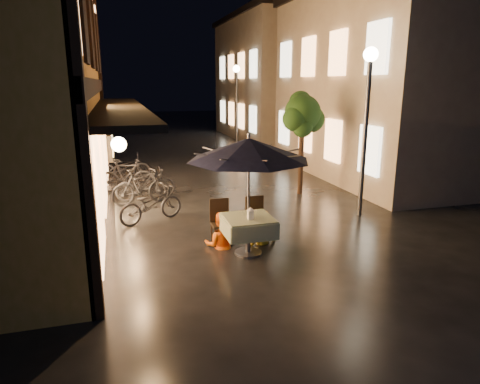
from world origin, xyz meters
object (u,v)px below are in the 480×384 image
object	(u,v)px
streetlamp_near	(367,102)
cafe_table	(248,226)
person_yellow	(261,212)
table_lantern	(251,213)
person_orange	(220,213)
bicycle_0	(151,204)
patio_umbrella	(249,149)

from	to	relation	value
streetlamp_near	cafe_table	bearing A→B (deg)	-154.91
streetlamp_near	person_yellow	bearing A→B (deg)	-159.42
cafe_table	person_yellow	xyz separation A→B (m)	(0.45, 0.50, 0.12)
table_lantern	person_orange	distance (m)	0.85
bicycle_0	person_orange	bearing A→B (deg)	-173.47
cafe_table	table_lantern	distance (m)	0.36
table_lantern	person_orange	xyz separation A→B (m)	(-0.44, 0.70, -0.19)
patio_umbrella	person_yellow	distance (m)	1.59
cafe_table	patio_umbrella	xyz separation A→B (m)	(0.00, -0.00, 1.56)
streetlamp_near	person_yellow	distance (m)	4.02
table_lantern	person_orange	world-z (taller)	person_orange
cafe_table	person_orange	bearing A→B (deg)	128.39
cafe_table	person_yellow	size ratio (longest dim) A/B	0.70
patio_umbrella	bicycle_0	xyz separation A→B (m)	(-1.72, 2.64, -1.69)
patio_umbrella	table_lantern	distance (m)	1.24
person_orange	bicycle_0	size ratio (longest dim) A/B	0.85
streetlamp_near	table_lantern	world-z (taller)	streetlamp_near
patio_umbrella	bicycle_0	distance (m)	3.58
person_yellow	table_lantern	bearing A→B (deg)	40.28
person_orange	person_yellow	size ratio (longest dim) A/B	1.03
patio_umbrella	person_orange	size ratio (longest dim) A/B	1.68
bicycle_0	cafe_table	bearing A→B (deg)	-171.93
table_lantern	person_yellow	xyz separation A→B (m)	(0.45, 0.65, -0.21)
cafe_table	bicycle_0	size ratio (longest dim) A/B	0.57
streetlamp_near	person_yellow	world-z (taller)	streetlamp_near
table_lantern	person_yellow	bearing A→B (deg)	55.41
streetlamp_near	person_yellow	size ratio (longest dim) A/B	2.98
cafe_table	person_yellow	bearing A→B (deg)	48.31
patio_umbrella	table_lantern	size ratio (longest dim) A/B	9.84
streetlamp_near	person_orange	xyz separation A→B (m)	(-4.03, -1.13, -2.19)
streetlamp_near	patio_umbrella	xyz separation A→B (m)	(-3.59, -1.68, -0.77)
bicycle_0	table_lantern	bearing A→B (deg)	-173.32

